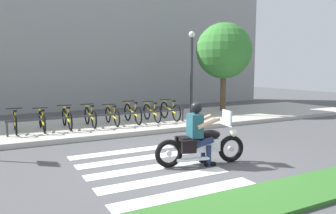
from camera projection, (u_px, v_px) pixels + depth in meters
ground_plane at (179, 164)px, 7.31m from camera, size 48.00×48.00×0.00m
grass_median at (258, 202)px, 5.10m from camera, size 24.00×1.10×0.08m
sidewalk at (107, 124)px, 12.11m from camera, size 24.00×4.40×0.15m
crosswalk_stripe_0 at (187, 193)px, 5.56m from camera, size 2.80×0.40×0.01m
crosswalk_stripe_1 at (166, 179)px, 6.26m from camera, size 2.80×0.40×0.01m
crosswalk_stripe_2 at (149, 168)px, 6.96m from camera, size 2.80×0.40×0.01m
crosswalk_stripe_3 at (135, 159)px, 7.66m from camera, size 2.80×0.40×0.01m
crosswalk_stripe_4 at (123, 152)px, 8.37m from camera, size 2.80×0.40×0.01m
motorcycle at (201, 145)px, 7.19m from camera, size 2.11×0.80×1.22m
rider at (198, 129)px, 7.12m from camera, size 0.70×0.62×1.43m
bicycle_0 at (15, 122)px, 10.07m from camera, size 0.48×1.64×0.75m
bicycle_1 at (42, 120)px, 10.44m from camera, size 0.48×1.68×0.72m
bicycle_2 at (67, 118)px, 10.80m from camera, size 0.48×1.71×0.77m
bicycle_3 at (90, 116)px, 11.17m from camera, size 0.48×1.62×0.77m
bicycle_4 at (112, 116)px, 11.54m from camera, size 0.48×1.63×0.72m
bicycle_5 at (133, 113)px, 11.90m from camera, size 0.48×1.76×0.80m
bicycle_6 at (152, 112)px, 12.27m from camera, size 0.48×1.60×0.75m
bicycle_7 at (170, 111)px, 12.63m from camera, size 0.48×1.69×0.80m
bike_rack at (106, 116)px, 10.86m from camera, size 6.12×0.07×0.49m
street_lamp at (192, 65)px, 14.05m from camera, size 0.28×0.28×3.77m
tree_near_rack at (224, 51)px, 15.27m from camera, size 2.65×2.65×4.34m
building_backdrop at (72, 28)px, 16.62m from camera, size 24.00×1.20×8.56m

